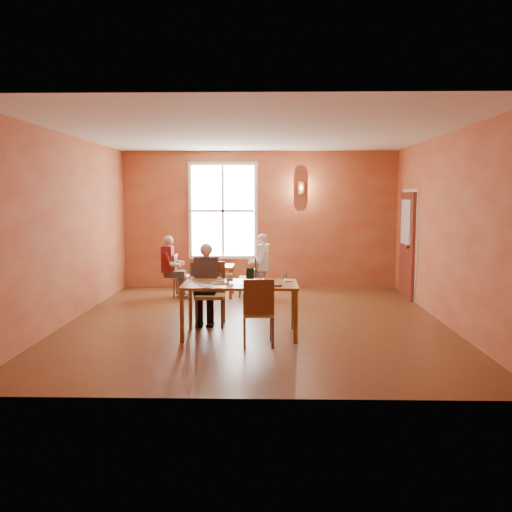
{
  "coord_description": "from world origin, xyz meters",
  "views": [
    {
      "loc": [
        0.22,
        -9.02,
        2.02
      ],
      "look_at": [
        0.0,
        0.2,
        1.05
      ],
      "focal_mm": 40.0,
      "sensor_mm": 36.0,
      "label": 1
    }
  ],
  "objects_px": {
    "chair_diner_white": "(248,277)",
    "chair_diner_maroon": "(184,275)",
    "chair_diner_main": "(210,294)",
    "diner_white": "(249,266)",
    "chair_empty": "(258,311)",
    "second_table": "(216,281)",
    "diner_maroon": "(182,267)",
    "main_table": "(240,310)",
    "diner_main": "(210,287)"
  },
  "relations": [
    {
      "from": "second_table",
      "to": "diner_white",
      "type": "height_order",
      "value": "diner_white"
    },
    {
      "from": "chair_diner_main",
      "to": "diner_maroon",
      "type": "relative_size",
      "value": 0.83
    },
    {
      "from": "chair_diner_main",
      "to": "second_table",
      "type": "xyz_separation_m",
      "value": [
        -0.16,
        2.61,
        -0.18
      ]
    },
    {
      "from": "diner_maroon",
      "to": "chair_empty",
      "type": "bearing_deg",
      "value": 23.06
    },
    {
      "from": "main_table",
      "to": "chair_diner_white",
      "type": "bearing_deg",
      "value": 90.16
    },
    {
      "from": "second_table",
      "to": "diner_white",
      "type": "bearing_deg",
      "value": 0.0
    },
    {
      "from": "main_table",
      "to": "chair_diner_white",
      "type": "relative_size",
      "value": 2.06
    },
    {
      "from": "chair_diner_white",
      "to": "chair_diner_maroon",
      "type": "xyz_separation_m",
      "value": [
        -1.3,
        0.0,
        0.03
      ]
    },
    {
      "from": "chair_diner_white",
      "to": "diner_main",
      "type": "bearing_deg",
      "value": 169.47
    },
    {
      "from": "chair_empty",
      "to": "diner_white",
      "type": "bearing_deg",
      "value": 90.83
    },
    {
      "from": "diner_main",
      "to": "chair_diner_main",
      "type": "bearing_deg",
      "value": -90.0
    },
    {
      "from": "second_table",
      "to": "chair_diner_white",
      "type": "relative_size",
      "value": 0.89
    },
    {
      "from": "diner_main",
      "to": "chair_empty",
      "type": "distance_m",
      "value": 1.39
    },
    {
      "from": "diner_white",
      "to": "chair_diner_maroon",
      "type": "bearing_deg",
      "value": 90.0
    },
    {
      "from": "diner_main",
      "to": "chair_empty",
      "type": "relative_size",
      "value": 1.32
    },
    {
      "from": "chair_diner_main",
      "to": "chair_empty",
      "type": "height_order",
      "value": "chair_diner_main"
    },
    {
      "from": "chair_diner_main",
      "to": "second_table",
      "type": "relative_size",
      "value": 1.38
    },
    {
      "from": "diner_main",
      "to": "chair_diner_maroon",
      "type": "bearing_deg",
      "value": -72.96
    },
    {
      "from": "chair_diner_main",
      "to": "diner_white",
      "type": "distance_m",
      "value": 2.66
    },
    {
      "from": "diner_main",
      "to": "chair_empty",
      "type": "bearing_deg",
      "value": 124.03
    },
    {
      "from": "chair_diner_white",
      "to": "chair_diner_maroon",
      "type": "relative_size",
      "value": 0.94
    },
    {
      "from": "main_table",
      "to": "diner_maroon",
      "type": "bearing_deg",
      "value": 112.33
    },
    {
      "from": "diner_white",
      "to": "diner_maroon",
      "type": "relative_size",
      "value": 1.02
    },
    {
      "from": "main_table",
      "to": "diner_main",
      "type": "relative_size",
      "value": 1.34
    },
    {
      "from": "second_table",
      "to": "chair_diner_white",
      "type": "xyz_separation_m",
      "value": [
        0.65,
        0.0,
        0.09
      ]
    },
    {
      "from": "main_table",
      "to": "diner_white",
      "type": "bearing_deg",
      "value": 89.63
    },
    {
      "from": "chair_diner_main",
      "to": "chair_empty",
      "type": "distance_m",
      "value": 1.4
    },
    {
      "from": "diner_main",
      "to": "second_table",
      "type": "bearing_deg",
      "value": -86.55
    },
    {
      "from": "chair_empty",
      "to": "chair_diner_maroon",
      "type": "bearing_deg",
      "value": 109.72
    },
    {
      "from": "diner_main",
      "to": "chair_diner_maroon",
      "type": "xyz_separation_m",
      "value": [
        -0.81,
        2.64,
        -0.19
      ]
    },
    {
      "from": "chair_diner_white",
      "to": "chair_diner_maroon",
      "type": "distance_m",
      "value": 1.3
    },
    {
      "from": "chair_diner_main",
      "to": "diner_white",
      "type": "height_order",
      "value": "diner_white"
    },
    {
      "from": "diner_maroon",
      "to": "main_table",
      "type": "bearing_deg",
      "value": 22.33
    },
    {
      "from": "diner_white",
      "to": "diner_maroon",
      "type": "xyz_separation_m",
      "value": [
        -1.36,
        0.0,
        -0.01
      ]
    },
    {
      "from": "chair_diner_main",
      "to": "diner_white",
      "type": "xyz_separation_m",
      "value": [
        0.52,
        2.61,
        0.12
      ]
    },
    {
      "from": "diner_maroon",
      "to": "diner_main",
      "type": "bearing_deg",
      "value": 17.63
    },
    {
      "from": "main_table",
      "to": "chair_empty",
      "type": "height_order",
      "value": "chair_empty"
    },
    {
      "from": "diner_main",
      "to": "diner_maroon",
      "type": "xyz_separation_m",
      "value": [
        -0.84,
        2.64,
        -0.02
      ]
    },
    {
      "from": "main_table",
      "to": "chair_diner_maroon",
      "type": "height_order",
      "value": "chair_diner_maroon"
    },
    {
      "from": "main_table",
      "to": "second_table",
      "type": "xyz_separation_m",
      "value": [
        -0.66,
        3.26,
        -0.07
      ]
    },
    {
      "from": "second_table",
      "to": "diner_maroon",
      "type": "xyz_separation_m",
      "value": [
        -0.68,
        0.0,
        0.28
      ]
    },
    {
      "from": "diner_maroon",
      "to": "chair_diner_maroon",
      "type": "bearing_deg",
      "value": 90.0
    },
    {
      "from": "diner_main",
      "to": "diner_white",
      "type": "xyz_separation_m",
      "value": [
        0.52,
        2.64,
        -0.0
      ]
    },
    {
      "from": "diner_main",
      "to": "diner_white",
      "type": "bearing_deg",
      "value": -101.16
    },
    {
      "from": "diner_main",
      "to": "diner_maroon",
      "type": "distance_m",
      "value": 2.77
    },
    {
      "from": "diner_main",
      "to": "chair_diner_white",
      "type": "relative_size",
      "value": 1.53
    },
    {
      "from": "diner_main",
      "to": "chair_empty",
      "type": "height_order",
      "value": "diner_main"
    },
    {
      "from": "main_table",
      "to": "chair_diner_maroon",
      "type": "bearing_deg",
      "value": 111.88
    },
    {
      "from": "diner_main",
      "to": "chair_diner_white",
      "type": "height_order",
      "value": "diner_main"
    },
    {
      "from": "chair_diner_maroon",
      "to": "main_table",
      "type": "bearing_deg",
      "value": 21.88
    }
  ]
}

